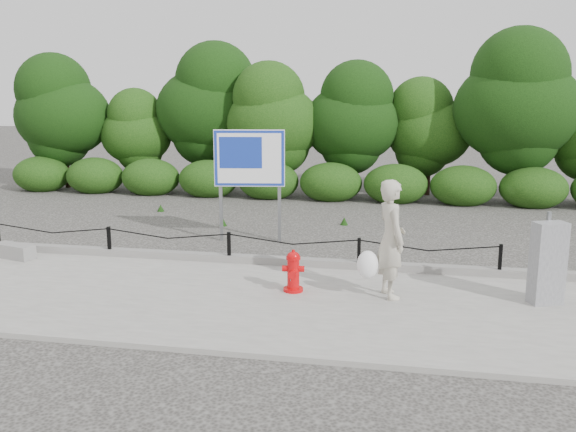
# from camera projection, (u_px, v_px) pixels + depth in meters

# --- Properties ---
(ground) EXTENTS (90.00, 90.00, 0.00)m
(ground) POSITION_uv_depth(u_px,v_px,m) (229.00, 266.00, 11.82)
(ground) COLOR #2D2B28
(ground) RESTS_ON ground
(sidewalk) EXTENTS (14.00, 4.00, 0.08)m
(sidewalk) POSITION_uv_depth(u_px,v_px,m) (194.00, 298.00, 9.89)
(sidewalk) COLOR gray
(sidewalk) RESTS_ON ground
(curb) EXTENTS (14.00, 0.22, 0.14)m
(curb) POSITION_uv_depth(u_px,v_px,m) (230.00, 258.00, 11.84)
(curb) COLOR slate
(curb) RESTS_ON sidewalk
(chain_barrier) EXTENTS (10.06, 0.06, 0.60)m
(chain_barrier) POSITION_uv_depth(u_px,v_px,m) (229.00, 243.00, 11.73)
(chain_barrier) COLOR black
(chain_barrier) RESTS_ON sidewalk
(treeline) EXTENTS (20.46, 4.00, 5.10)m
(treeline) POSITION_uv_depth(u_px,v_px,m) (316.00, 113.00, 19.80)
(treeline) COLOR black
(treeline) RESTS_ON ground
(fire_hydrant) EXTENTS (0.37, 0.39, 0.70)m
(fire_hydrant) POSITION_uv_depth(u_px,v_px,m) (293.00, 272.00, 10.02)
(fire_hydrant) COLOR red
(fire_hydrant) RESTS_ON sidewalk
(pedestrian) EXTENTS (0.86, 0.81, 1.90)m
(pedestrian) POSITION_uv_depth(u_px,v_px,m) (390.00, 241.00, 9.65)
(pedestrian) COLOR #B5AD9B
(pedestrian) RESTS_ON sidewalk
(concrete_block) EXTENTS (0.93, 0.53, 0.28)m
(concrete_block) POSITION_uv_depth(u_px,v_px,m) (14.00, 251.00, 12.09)
(concrete_block) COLOR gray
(concrete_block) RESTS_ON sidewalk
(utility_cabinet) EXTENTS (0.56, 0.44, 1.42)m
(utility_cabinet) POSITION_uv_depth(u_px,v_px,m) (548.00, 263.00, 9.39)
(utility_cabinet) COLOR #98989B
(utility_cabinet) RESTS_ON sidewalk
(advertising_sign) EXTENTS (1.56, 0.36, 2.51)m
(advertising_sign) POSITION_uv_depth(u_px,v_px,m) (249.00, 163.00, 13.48)
(advertising_sign) COLOR slate
(advertising_sign) RESTS_ON ground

